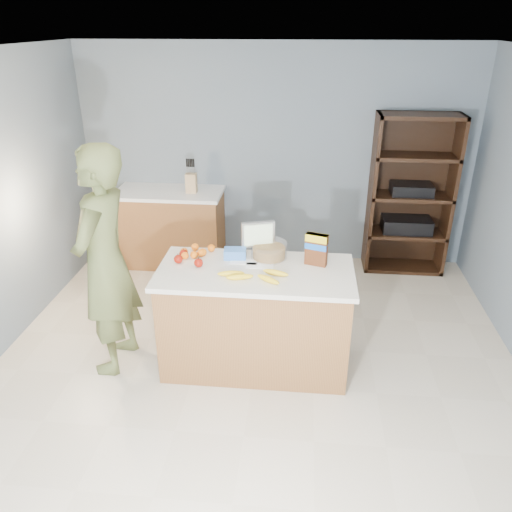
# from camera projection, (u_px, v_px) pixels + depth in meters

# --- Properties ---
(floor) EXTENTS (4.50, 5.00, 0.02)m
(floor) POSITION_uv_depth(u_px,v_px,m) (252.00, 385.00, 4.06)
(floor) COLOR beige
(floor) RESTS_ON ground
(walls) EXTENTS (4.52, 5.02, 2.51)m
(walls) POSITION_uv_depth(u_px,v_px,m) (251.00, 191.00, 3.35)
(walls) COLOR slate
(walls) RESTS_ON ground
(counter_peninsula) EXTENTS (1.56, 0.76, 0.90)m
(counter_peninsula) POSITION_uv_depth(u_px,v_px,m) (255.00, 322.00, 4.15)
(counter_peninsula) COLOR brown
(counter_peninsula) RESTS_ON ground
(back_cabinet) EXTENTS (1.24, 0.62, 0.90)m
(back_cabinet) POSITION_uv_depth(u_px,v_px,m) (171.00, 227.00, 5.95)
(back_cabinet) COLOR brown
(back_cabinet) RESTS_ON ground
(shelving_unit) EXTENTS (0.90, 0.40, 1.80)m
(shelving_unit) POSITION_uv_depth(u_px,v_px,m) (409.00, 197.00, 5.66)
(shelving_unit) COLOR black
(shelving_unit) RESTS_ON ground
(person) EXTENTS (0.50, 0.72, 1.90)m
(person) POSITION_uv_depth(u_px,v_px,m) (105.00, 263.00, 3.94)
(person) COLOR #576033
(person) RESTS_ON ground
(knife_block) EXTENTS (0.12, 0.10, 0.31)m
(knife_block) POSITION_uv_depth(u_px,v_px,m) (191.00, 182.00, 5.66)
(knife_block) COLOR tan
(knife_block) RESTS_ON back_cabinet
(envelopes) EXTENTS (0.36, 0.18, 0.00)m
(envelopes) POSITION_uv_depth(u_px,v_px,m) (252.00, 264.00, 4.04)
(envelopes) COLOR white
(envelopes) RESTS_ON counter_peninsula
(bananas) EXTENTS (0.56, 0.25, 0.05)m
(bananas) POSITION_uv_depth(u_px,v_px,m) (254.00, 276.00, 3.81)
(bananas) COLOR yellow
(bananas) RESTS_ON counter_peninsula
(apples) EXTENTS (0.25, 0.23, 0.07)m
(apples) POSITION_uv_depth(u_px,v_px,m) (187.00, 259.00, 4.05)
(apples) COLOR maroon
(apples) RESTS_ON counter_peninsula
(oranges) EXTENTS (0.28, 0.24, 0.06)m
(oranges) POSITION_uv_depth(u_px,v_px,m) (196.00, 252.00, 4.18)
(oranges) COLOR #FD6410
(oranges) RESTS_ON counter_peninsula
(blue_carton) EXTENTS (0.19, 0.13, 0.08)m
(blue_carton) POSITION_uv_depth(u_px,v_px,m) (235.00, 254.00, 4.12)
(blue_carton) COLOR blue
(blue_carton) RESTS_ON counter_peninsula
(salad_bowl) EXTENTS (0.30, 0.30, 0.13)m
(salad_bowl) POSITION_uv_depth(u_px,v_px,m) (269.00, 251.00, 4.13)
(salad_bowl) COLOR #267219
(salad_bowl) RESTS_ON counter_peninsula
(tv) EXTENTS (0.28, 0.12, 0.28)m
(tv) POSITION_uv_depth(u_px,v_px,m) (258.00, 236.00, 4.16)
(tv) COLOR silver
(tv) RESTS_ON counter_peninsula
(cereal_box) EXTENTS (0.19, 0.12, 0.26)m
(cereal_box) POSITION_uv_depth(u_px,v_px,m) (316.00, 247.00, 3.96)
(cereal_box) COLOR #592B14
(cereal_box) RESTS_ON counter_peninsula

